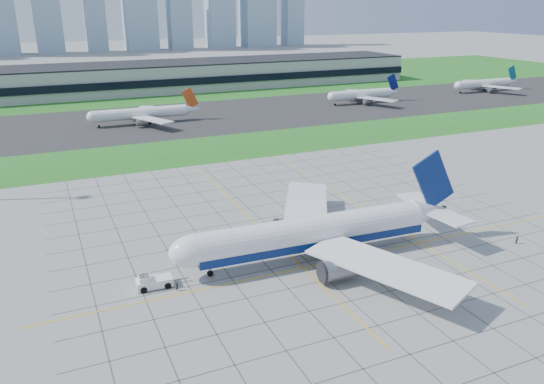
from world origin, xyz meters
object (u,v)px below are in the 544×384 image
object	(u,v)px
crew_far	(517,240)
pushback_tug	(152,282)
crew_near	(177,287)
distant_jet_1	(142,113)
airliner	(315,233)
distant_jet_3	(485,84)
distant_jet_2	(362,94)

from	to	relation	value
crew_far	pushback_tug	bearing A→B (deg)	178.20
crew_near	distant_jet_1	world-z (taller)	distant_jet_1
airliner	pushback_tug	xyz separation A→B (m)	(-32.08, 1.12, -4.18)
crew_near	distant_jet_3	size ratio (longest dim) A/B	0.04
crew_near	distant_jet_1	size ratio (longest dim) A/B	0.04
pushback_tug	distant_jet_2	world-z (taller)	distant_jet_2
distant_jet_2	distant_jet_3	size ratio (longest dim) A/B	0.98
airliner	pushback_tug	bearing A→B (deg)	-179.44
distant_jet_2	distant_jet_3	distance (m)	85.93
pushback_tug	crew_far	xyz separation A→B (m)	(74.14, -12.97, -0.33)
crew_near	distant_jet_2	xyz separation A→B (m)	(133.16, 145.94, 3.67)
crew_far	distant_jet_2	world-z (taller)	distant_jet_2
crew_far	distant_jet_1	bearing A→B (deg)	116.02
pushback_tug	crew_far	distance (m)	75.26
airliner	distant_jet_1	distance (m)	140.19
crew_far	distant_jet_3	size ratio (longest dim) A/B	0.04
pushback_tug	distant_jet_2	bearing A→B (deg)	48.83
airliner	crew_far	xyz separation A→B (m)	(42.06, -11.84, -4.51)
airliner	pushback_tug	size ratio (longest dim) A/B	6.71
crew_far	distant_jet_2	distance (m)	168.16
pushback_tug	crew_near	size ratio (longest dim) A/B	5.69
distant_jet_1	crew_far	bearing A→B (deg)	-72.10
crew_near	distant_jet_1	bearing A→B (deg)	41.95
crew_far	distant_jet_1	world-z (taller)	distant_jet_1
airliner	distant_jet_1	size ratio (longest dim) A/B	1.40
pushback_tug	distant_jet_1	world-z (taller)	distant_jet_1
crew_near	distant_jet_1	distance (m)	143.47
pushback_tug	airliner	bearing A→B (deg)	0.56
pushback_tug	distant_jet_2	distance (m)	197.97
crew_far	distant_jet_2	bearing A→B (deg)	76.22
airliner	distant_jet_3	bearing A→B (deg)	40.45
crew_near	distant_jet_3	distance (m)	265.50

